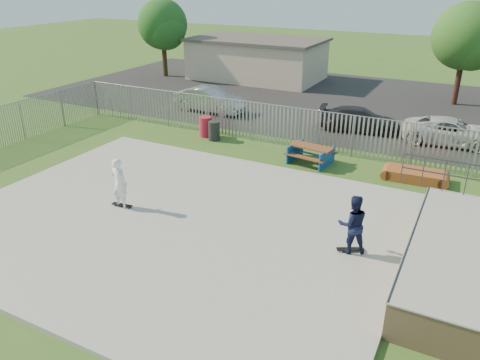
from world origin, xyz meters
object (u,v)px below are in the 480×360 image
at_px(car_white, 451,132).
at_px(tree_mid, 466,36).
at_px(picnic_table, 311,154).
at_px(trash_bin_grey, 214,131).
at_px(trash_bin_red, 206,127).
at_px(skater_white, 120,183).
at_px(skater_navy, 353,224).
at_px(funbox, 415,175).
at_px(tree_left, 162,24).
at_px(car_dark, 359,119).
at_px(car_silver, 210,100).

distance_m(car_white, tree_mid, 9.30).
bearing_deg(picnic_table, trash_bin_grey, -179.93).
xyz_separation_m(trash_bin_red, tree_mid, (11.00, 13.16, 3.79)).
bearing_deg(skater_white, skater_navy, -168.78).
bearing_deg(skater_white, funbox, -134.45).
bearing_deg(tree_mid, funbox, -91.26).
height_order(picnic_table, trash_bin_red, trash_bin_red).
relative_size(trash_bin_red, skater_white, 0.57).
height_order(skater_navy, skater_white, same).
relative_size(picnic_table, trash_bin_red, 2.01).
relative_size(tree_left, skater_white, 3.32).
xyz_separation_m(tree_mid, skater_white, (-9.29, -21.76, -3.24)).
relative_size(funbox, car_dark, 0.53).
bearing_deg(tree_mid, trash_bin_grey, -127.47).
relative_size(picnic_table, tree_mid, 0.33).
relative_size(trash_bin_red, car_white, 0.23).
xyz_separation_m(picnic_table, funbox, (4.51, 0.15, -0.19)).
relative_size(funbox, car_white, 0.49).
relative_size(trash_bin_grey, car_white, 0.21).
height_order(trash_bin_red, car_dark, car_dark).
height_order(car_silver, skater_white, skater_white).
bearing_deg(car_silver, skater_white, -160.92).
bearing_deg(tree_mid, skater_white, -113.13).
bearing_deg(tree_left, tree_mid, 3.01).
relative_size(picnic_table, car_dark, 0.49).
distance_m(trash_bin_grey, car_silver, 5.40).
relative_size(trash_bin_red, car_dark, 0.24).
distance_m(car_silver, tree_mid, 16.36).
bearing_deg(trash_bin_grey, car_dark, 38.63).
height_order(trash_bin_grey, tree_mid, tree_mid).
bearing_deg(skater_white, tree_mid, -108.20).
bearing_deg(skater_navy, car_silver, -73.32).
height_order(trash_bin_grey, skater_white, skater_white).
distance_m(picnic_table, skater_navy, 7.62).
relative_size(car_white, skater_white, 2.49).
distance_m(picnic_table, tree_left, 22.08).
bearing_deg(trash_bin_red, car_silver, 117.91).
bearing_deg(funbox, trash_bin_red, 171.92).
bearing_deg(skater_navy, trash_bin_red, -66.74).
xyz_separation_m(funbox, car_white, (0.82, 5.52, 0.44)).
relative_size(picnic_table, skater_navy, 1.15).
xyz_separation_m(picnic_table, tree_mid, (4.82, 14.21, 3.90)).
bearing_deg(skater_navy, tree_left, -71.71).
bearing_deg(car_dark, car_silver, 82.86).
height_order(funbox, trash_bin_grey, trash_bin_grey).
relative_size(picnic_table, car_white, 0.46).
xyz_separation_m(trash_bin_grey, tree_left, (-11.94, 12.28, 3.64)).
bearing_deg(tree_left, picnic_table, -36.80).
height_order(car_dark, skater_white, skater_white).
xyz_separation_m(car_white, tree_mid, (-0.51, 8.54, 3.65)).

